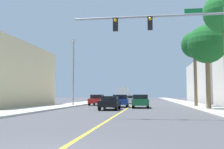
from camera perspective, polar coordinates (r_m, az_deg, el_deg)
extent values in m
plane|color=#47474C|center=(47.69, 5.19, -6.15)|extent=(192.00, 192.00, 0.00)
cube|color=beige|center=(48.86, -4.92, -6.02)|extent=(3.78, 168.00, 0.15)
cube|color=#9E9B93|center=(48.03, 15.48, -5.90)|extent=(3.78, 168.00, 0.15)
cube|color=yellow|center=(47.69, 5.19, -6.14)|extent=(0.16, 144.00, 0.01)
cylinder|color=gray|center=(17.42, 7.65, 12.27)|extent=(9.50, 0.14, 0.14)
cube|color=black|center=(17.30, 8.20, 10.85)|extent=(0.32, 0.24, 0.84)
sphere|color=orange|center=(17.23, 8.19, 11.78)|extent=(0.20, 0.20, 0.20)
cube|color=black|center=(17.43, 0.76, 10.69)|extent=(0.32, 0.24, 0.84)
sphere|color=orange|center=(17.36, 0.70, 11.61)|extent=(0.20, 0.20, 0.20)
cube|color=#147233|center=(17.72, 17.15, 12.99)|extent=(1.10, 0.04, 0.28)
cylinder|color=gray|center=(33.91, -8.32, 0.28)|extent=(0.16, 0.16, 8.11)
cube|color=beige|center=(34.50, -8.24, 7.26)|extent=(0.56, 0.28, 0.20)
cone|color=#1E6B28|center=(22.31, 20.77, 11.45)|extent=(1.10, 1.44, 1.79)
cone|color=#1E6B28|center=(21.36, 21.34, 12.18)|extent=(1.05, 1.44, 1.41)
cylinder|color=brown|center=(27.22, 19.98, -0.30)|extent=(0.44, 0.44, 6.27)
sphere|color=#195B23|center=(27.60, 19.81, 6.21)|extent=(3.78, 3.78, 3.78)
cone|color=#195B23|center=(27.74, 22.16, 5.80)|extent=(0.55, 1.92, 1.35)
cone|color=#195B23|center=(28.65, 19.23, 5.41)|extent=(2.03, 0.56, 1.68)
cone|color=#195B23|center=(27.27, 17.52, 5.85)|extent=(0.52, 1.42, 1.74)
cone|color=#195B23|center=(26.47, 20.20, 6.23)|extent=(1.79, 0.53, 1.53)
cylinder|color=brown|center=(33.25, 17.53, -0.10)|extent=(0.38, 0.38, 7.37)
sphere|color=#195B23|center=(33.72, 17.38, 6.16)|extent=(3.23, 3.23, 3.23)
cone|color=#195B23|center=(33.79, 19.04, 5.83)|extent=(0.52, 1.50, 1.66)
cone|color=#195B23|center=(34.61, 17.78, 5.56)|extent=(1.44, 0.94, 1.31)
cone|color=#195B23|center=(33.99, 15.84, 5.69)|extent=(1.03, 1.62, 1.45)
cone|color=#195B23|center=(33.04, 16.15, 5.99)|extent=(1.05, 1.34, 1.60)
cone|color=#195B23|center=(32.90, 18.34, 6.08)|extent=(1.27, 0.84, 1.69)
cube|color=#BCBCC1|center=(45.75, 3.58, -5.47)|extent=(1.84, 4.48, 0.57)
cube|color=black|center=(45.74, 3.58, -4.83)|extent=(1.61, 2.22, 0.46)
cylinder|color=black|center=(47.50, 2.75, -5.78)|extent=(0.22, 0.64, 0.64)
cylinder|color=black|center=(47.38, 4.72, -5.77)|extent=(0.22, 0.64, 0.64)
cylinder|color=black|center=(44.14, 2.36, -5.89)|extent=(0.22, 0.64, 0.64)
cylinder|color=black|center=(44.02, 4.48, -5.88)|extent=(0.22, 0.64, 0.64)
cube|color=black|center=(26.09, -0.45, -6.26)|extent=(1.79, 4.17, 0.60)
cube|color=black|center=(26.15, -0.43, -5.14)|extent=(1.55, 1.78, 0.42)
cylinder|color=black|center=(27.72, -1.61, -6.76)|extent=(0.23, 0.64, 0.64)
cylinder|color=black|center=(27.53, 1.59, -6.78)|extent=(0.23, 0.64, 0.64)
cylinder|color=black|center=(24.72, -2.71, -7.05)|extent=(0.23, 0.64, 0.64)
cylinder|color=black|center=(24.50, 0.87, -7.07)|extent=(0.23, 0.64, 0.64)
cube|color=red|center=(37.35, -3.22, -5.66)|extent=(1.87, 3.87, 0.64)
cube|color=black|center=(37.37, -3.21, -4.76)|extent=(1.60, 1.96, 0.53)
cylinder|color=black|center=(35.86, -2.51, -6.23)|extent=(0.24, 0.65, 0.64)
cylinder|color=black|center=(36.22, -4.91, -6.20)|extent=(0.24, 0.65, 0.64)
cylinder|color=black|center=(38.52, -1.64, -6.10)|extent=(0.24, 0.65, 0.64)
cylinder|color=black|center=(38.86, -3.88, -6.08)|extent=(0.24, 0.65, 0.64)
cube|color=#1E389E|center=(31.91, 1.84, -5.88)|extent=(2.02, 4.00, 0.64)
cube|color=black|center=(31.66, 1.81, -4.85)|extent=(1.70, 1.93, 0.51)
cylinder|color=black|center=(33.38, 0.58, -6.37)|extent=(0.25, 0.65, 0.64)
cylinder|color=black|center=(33.29, 3.41, -6.36)|extent=(0.25, 0.65, 0.64)
cylinder|color=black|center=(30.57, 0.14, -6.55)|extent=(0.25, 0.65, 0.64)
cylinder|color=black|center=(30.47, 3.23, -6.55)|extent=(0.25, 0.65, 0.64)
cube|color=#196638|center=(30.11, 6.16, -5.91)|extent=(1.94, 4.36, 0.67)
cube|color=black|center=(29.90, 6.15, -4.80)|extent=(1.65, 1.98, 0.49)
cylinder|color=black|center=(31.74, 4.71, -6.45)|extent=(0.24, 0.65, 0.64)
cylinder|color=black|center=(31.73, 7.65, -6.43)|extent=(0.24, 0.65, 0.64)
cylinder|color=black|center=(28.53, 4.51, -6.68)|extent=(0.24, 0.65, 0.64)
cylinder|color=black|center=(28.52, 7.79, -6.66)|extent=(0.24, 0.65, 0.64)
cube|color=red|center=(63.20, 2.63, -4.60)|extent=(2.42, 2.18, 1.60)
cube|color=silver|center=(59.36, 2.31, -4.08)|extent=(2.44, 5.58, 2.70)
cylinder|color=black|center=(63.31, 1.68, -5.32)|extent=(0.29, 0.90, 0.90)
cylinder|color=black|center=(63.13, 3.59, -5.32)|extent=(0.29, 0.90, 0.90)
cylinder|color=black|center=(58.09, 1.15, -5.41)|extent=(0.29, 0.90, 0.90)
cylinder|color=black|center=(57.89, 3.22, -5.40)|extent=(0.29, 0.90, 0.90)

